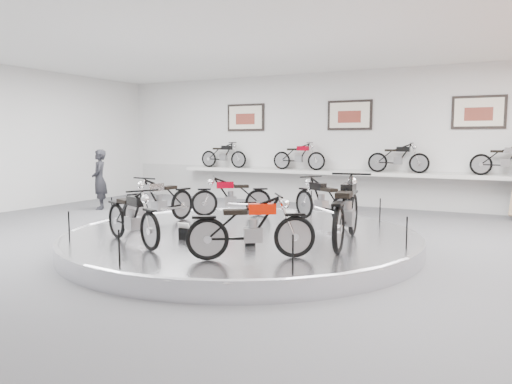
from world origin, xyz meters
The scene contains 21 objects.
floor centered at (0.00, 0.00, 0.00)m, with size 16.00×16.00×0.00m, color #525255.
ceiling centered at (0.00, 0.00, 4.00)m, with size 16.00×16.00×0.00m, color white.
wall_back centered at (0.00, 7.00, 2.00)m, with size 16.00×16.00×0.00m, color silver.
dado_band centered at (0.00, 6.98, 0.55)m, with size 15.68×0.04×1.10m, color #BCBCBA.
display_platform centered at (0.00, 0.30, 0.15)m, with size 6.40×6.40×0.30m, color silver.
platform_rim centered at (0.00, 0.30, 0.27)m, with size 6.40×6.40×0.10m, color #B2B2BA.
shelf centered at (0.00, 6.70, 1.00)m, with size 11.00×0.55×0.10m, color silver.
poster_left centered at (-3.50, 6.96, 2.70)m, with size 1.35×0.06×0.88m, color white.
poster_center centered at (0.00, 6.96, 2.70)m, with size 1.35×0.06×0.88m, color white.
poster_right centered at (3.50, 6.96, 2.70)m, with size 1.35×0.06×0.88m, color white.
shelf_bike_a centered at (-4.20, 6.70, 1.42)m, with size 1.22×0.42×0.73m, color black, non-canonical shape.
shelf_bike_b centered at (-1.50, 6.70, 1.42)m, with size 1.22×0.42×0.73m, color #920012, non-canonical shape.
shelf_bike_c centered at (1.50, 6.70, 1.42)m, with size 1.22×0.42×0.73m, color black, non-canonical shape.
shelf_bike_d centered at (4.20, 6.70, 1.42)m, with size 1.22×0.42×0.73m, color #A4A3A8, non-canonical shape.
bike_a centered at (2.01, 0.15, 0.86)m, with size 1.91×0.67×1.12m, color black, non-canonical shape.
bike_b centered at (0.95, 1.97, 0.76)m, with size 1.58×0.56×0.93m, color black, non-canonical shape.
bike_c centered at (-1.12, 1.89, 0.74)m, with size 1.50×0.53×0.88m, color #920012, non-canonical shape.
bike_d centered at (-1.86, 0.31, 0.78)m, with size 1.64×0.58×0.96m, color #A4A3A8, non-canonical shape.
bike_e centered at (-1.04, -1.44, 0.76)m, with size 1.56×0.55×0.91m, color black, non-canonical shape.
bike_f centered at (1.14, -1.46, 0.76)m, with size 1.56×0.55×0.92m, color #C41401, non-canonical shape.
visitor centered at (-6.05, 2.95, 0.85)m, with size 0.62×0.41×1.70m, color black.
Camera 1 is at (4.34, -7.56, 1.98)m, focal length 35.00 mm.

